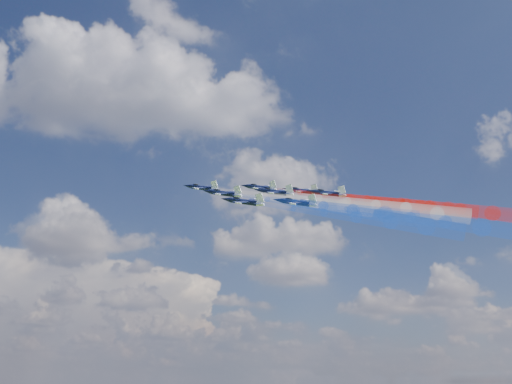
{
  "coord_description": "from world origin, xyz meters",
  "views": [
    {
      "loc": [
        2.17,
        -176.65,
        77.42
      ],
      "look_at": [
        19.19,
        -19.08,
        130.62
      ],
      "focal_mm": 39.69,
      "sensor_mm": 36.0,
      "label": 1
    }
  ],
  "objects": [
    {
      "name": "jet_outer_left",
      "position": [
        14.04,
        -38.12,
        121.43
      ],
      "size": [
        16.81,
        15.87,
        10.18
      ],
      "primitive_type": null,
      "rotation": [
        0.27,
        -0.36,
        0.95
      ],
      "color": "black"
    },
    {
      "name": "trail_center_third",
      "position": [
        49.71,
        -36.06,
        122.47
      ],
      "size": [
        42.98,
        28.56,
        17.57
      ],
      "primitive_type": null,
      "rotation": [
        0.27,
        -0.36,
        0.95
      ],
      "color": "white"
    },
    {
      "name": "jet_inner_left",
      "position": [
        9.36,
        -25.21,
        127.82
      ],
      "size": [
        16.81,
        15.87,
        10.18
      ],
      "primitive_type": null,
      "rotation": [
        0.27,
        -0.36,
        0.95
      ],
      "color": "black"
    },
    {
      "name": "jet_rear_right",
      "position": [
        40.72,
        -19.39,
        130.92
      ],
      "size": [
        16.81,
        15.87,
        10.18
      ],
      "primitive_type": null,
      "rotation": [
        0.27,
        -0.36,
        0.95
      ],
      "color": "black"
    },
    {
      "name": "jet_rear_left",
      "position": [
        28.16,
        -35.98,
        122.38
      ],
      "size": [
        16.81,
        15.87,
        10.18
      ],
      "primitive_type": null,
      "rotation": [
        0.27,
        -0.36,
        0.95
      ],
      "color": "black"
    },
    {
      "name": "trail_inner_left",
      "position": [
        34.49,
        -39.68,
        120.33
      ],
      "size": [
        42.98,
        28.56,
        17.57
      ],
      "primitive_type": null,
      "rotation": [
        0.27,
        -0.36,
        0.95
      ],
      "color": "blue"
    },
    {
      "name": "jet_lead",
      "position": [
        3.3,
        -9.63,
        134.6
      ],
      "size": [
        16.81,
        15.87,
        10.18
      ],
      "primitive_type": null,
      "rotation": [
        0.27,
        -0.36,
        0.95
      ],
      "color": "black"
    },
    {
      "name": "trail_lead",
      "position": [
        28.43,
        -24.1,
        127.12
      ],
      "size": [
        42.98,
        28.56,
        17.57
      ],
      "primitive_type": null,
      "rotation": [
        0.27,
        -0.36,
        0.95
      ],
      "color": "white"
    },
    {
      "name": "trail_rear_left",
      "position": [
        53.29,
        -50.45,
        114.89
      ],
      "size": [
        42.98,
        28.56,
        17.57
      ],
      "primitive_type": null,
      "rotation": [
        0.27,
        -0.36,
        0.95
      ],
      "color": "blue"
    },
    {
      "name": "jet_inner_right",
      "position": [
        21.63,
        -8.12,
        135.86
      ],
      "size": [
        16.81,
        15.87,
        10.18
      ],
      "primitive_type": null,
      "rotation": [
        0.27,
        -0.36,
        0.95
      ],
      "color": "black"
    },
    {
      "name": "trail_outer_left",
      "position": [
        39.17,
        -52.59,
        113.95
      ],
      "size": [
        42.98,
        28.56,
        17.57
      ],
      "primitive_type": null,
      "rotation": [
        0.27,
        -0.36,
        0.95
      ],
      "color": "blue"
    },
    {
      "name": "jet_center_third",
      "position": [
        24.57,
        -21.59,
        129.95
      ],
      "size": [
        16.81,
        15.87,
        10.18
      ],
      "primitive_type": null,
      "rotation": [
        0.27,
        -0.36,
        0.95
      ],
      "color": "black"
    },
    {
      "name": "trail_rear_right",
      "position": [
        65.85,
        -33.86,
        123.43
      ],
      "size": [
        42.98,
        28.56,
        17.57
      ],
      "primitive_type": null,
      "rotation": [
        0.27,
        -0.36,
        0.95
      ],
      "color": "red"
    },
    {
      "name": "trail_outer_right",
      "position": [
        60.72,
        -19.6,
        128.76
      ],
      "size": [
        42.98,
        28.56,
        17.57
      ],
      "primitive_type": null,
      "rotation": [
        0.27,
        -0.36,
        0.95
      ],
      "color": "red"
    },
    {
      "name": "trail_inner_right",
      "position": [
        46.76,
        -22.58,
        128.37
      ],
      "size": [
        42.98,
        28.56,
        17.57
      ],
      "primitive_type": null,
      "rotation": [
        0.27,
        -0.36,
        0.95
      ],
      "color": "red"
    },
    {
      "name": "jet_outer_right",
      "position": [
        35.59,
        -5.13,
        136.25
      ],
      "size": [
        16.81,
        15.87,
        10.18
      ],
      "primitive_type": null,
      "rotation": [
        0.27,
        -0.36,
        0.95
      ],
      "color": "black"
    }
  ]
}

